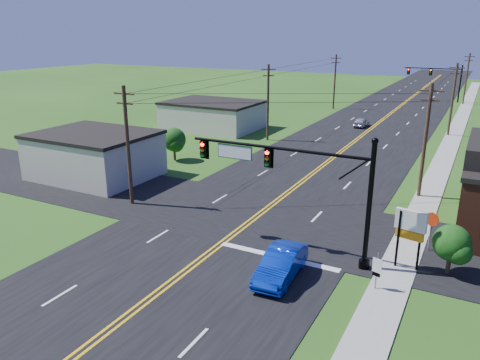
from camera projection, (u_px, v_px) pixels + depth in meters
The scene contains 21 objects.
ground at pixel (149, 297), 23.37m from camera, with size 260.00×260.00×0.00m, color #234814.
road_main at pixel (373, 126), 65.50m from camera, with size 16.00×220.00×0.04m, color black.
road_cross at pixel (254, 216), 33.47m from camera, with size 70.00×10.00×0.04m, color black.
sidewalk at pixel (448, 149), 52.41m from camera, with size 2.00×160.00×0.08m, color gray.
signal_mast_main at pixel (292, 176), 26.74m from camera, with size 11.30×0.60×7.48m.
signal_mast_far at pixel (436, 77), 87.44m from camera, with size 10.98×0.60×7.48m.
cream_bldg_near at pixel (95, 155), 42.09m from camera, with size 10.20×8.20×4.10m.
cream_bldg_far at pixel (213, 115), 63.26m from camera, with size 12.20×9.20×3.70m.
utility_pole_left_a at pixel (128, 144), 34.58m from camera, with size 1.80×0.28×9.00m.
utility_pole_left_b at pixel (268, 101), 55.65m from camera, with size 1.80×0.28×9.00m.
utility_pole_left_c at pixel (335, 81), 78.40m from camera, with size 1.80×0.28×9.00m.
utility_pole_right_a at pixel (425, 139), 36.12m from camera, with size 1.80×0.28×9.00m.
utility_pole_right_b at pixel (453, 98), 58.03m from camera, with size 1.80×0.28×9.00m.
utility_pole_right_c at pixel (467, 78), 83.32m from camera, with size 1.80×0.28×9.00m.
shrub_corner at pixel (452, 243), 25.04m from camera, with size 2.00×2.00×2.86m.
tree_left at pixel (174, 140), 47.47m from camera, with size 2.40×2.40×3.37m.
blue_car at pixel (281, 265), 24.94m from camera, with size 1.66×4.75×1.57m, color #082AAE.
distant_car at pixel (361, 122), 64.60m from camera, with size 1.51×3.75×1.28m, color #B4B4B9.
route_sign at pixel (377, 269), 23.67m from camera, with size 0.50×0.18×2.05m.
stop_sign at pixel (431, 223), 27.71m from camera, with size 0.85×0.37×2.52m.
pylon_sign at pixel (410, 227), 25.34m from camera, with size 1.71×0.56×3.49m.
Camera 1 is at (13.59, -15.98, 12.69)m, focal length 35.00 mm.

